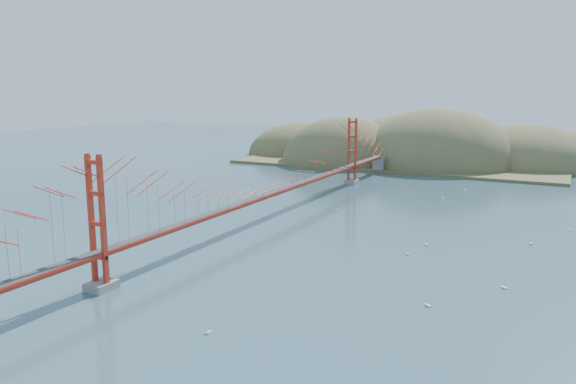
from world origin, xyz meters
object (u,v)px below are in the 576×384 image
at_px(bridge, 271,165).
at_px(sailboat_1, 427,243).
at_px(sailboat_0, 408,253).
at_px(sailboat_2, 428,304).

xyz_separation_m(bridge, sailboat_1, (21.51, -3.65, -6.85)).
bearing_deg(sailboat_0, sailboat_1, 78.30).
bearing_deg(sailboat_2, sailboat_0, 111.67).
relative_size(sailboat_2, sailboat_1, 1.01).
xyz_separation_m(sailboat_0, sailboat_1, (0.92, 4.43, 0.02)).
relative_size(sailboat_2, sailboat_0, 1.24).
relative_size(bridge, sailboat_1, 130.13).
bearing_deg(sailboat_0, bridge, 158.58).
relative_size(sailboat_0, sailboat_1, 0.81).
distance_m(bridge, sailboat_0, 23.17).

